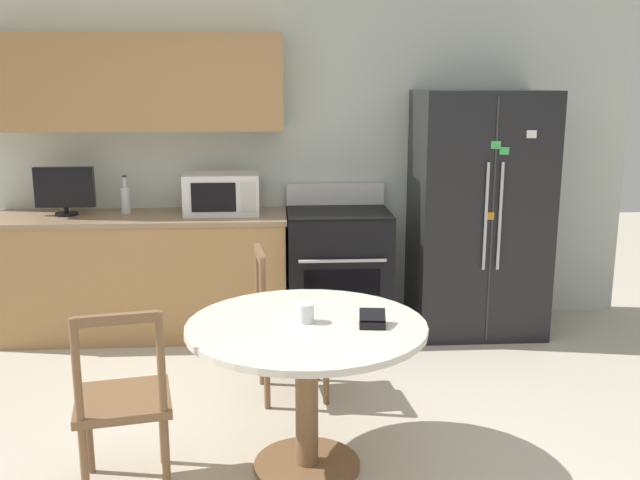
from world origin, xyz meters
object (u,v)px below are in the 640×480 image
(refrigerator, at_px, (478,213))
(microwave, at_px, (222,193))
(dining_chair_left, at_px, (123,402))
(candle_glass, at_px, (305,314))
(wallet, at_px, (372,320))
(oven_range, at_px, (338,270))
(countertop_tv, at_px, (65,189))
(dining_chair_far, at_px, (288,326))
(counter_bottle, at_px, (125,199))

(refrigerator, distance_m, microwave, 1.89)
(dining_chair_left, height_order, candle_glass, dining_chair_left)
(dining_chair_left, relative_size, candle_glass, 10.04)
(dining_chair_left, bearing_deg, wallet, -6.49)
(microwave, bearing_deg, oven_range, -4.66)
(refrigerator, height_order, dining_chair_left, refrigerator)
(dining_chair_left, height_order, wallet, dining_chair_left)
(countertop_tv, bearing_deg, dining_chair_left, -69.37)
(microwave, bearing_deg, dining_chair_far, -69.33)
(microwave, distance_m, countertop_tv, 1.13)
(candle_glass, bearing_deg, countertop_tv, 129.41)
(oven_range, bearing_deg, wallet, -90.62)
(refrigerator, xyz_separation_m, countertop_tv, (-3.01, 0.09, 0.20))
(oven_range, height_order, candle_glass, oven_range)
(oven_range, height_order, counter_bottle, counter_bottle)
(oven_range, height_order, dining_chair_left, oven_range)
(countertop_tv, height_order, candle_glass, countertop_tv)
(dining_chair_far, distance_m, wallet, 1.03)
(counter_bottle, distance_m, dining_chair_far, 1.80)
(oven_range, relative_size, counter_bottle, 3.89)
(microwave, relative_size, countertop_tv, 1.28)
(wallet, bearing_deg, counter_bottle, 125.69)
(microwave, bearing_deg, countertop_tv, -179.46)
(wallet, bearing_deg, oven_range, 89.38)
(refrigerator, bearing_deg, countertop_tv, 178.28)
(oven_range, bearing_deg, microwave, 175.34)
(countertop_tv, distance_m, wallet, 2.87)
(counter_bottle, height_order, dining_chair_left, counter_bottle)
(countertop_tv, bearing_deg, counter_bottle, 9.07)
(oven_range, bearing_deg, countertop_tv, 178.30)
(microwave, distance_m, counter_bottle, 0.72)
(microwave, bearing_deg, candle_glass, -75.56)
(counter_bottle, bearing_deg, refrigerator, -3.45)
(refrigerator, distance_m, dining_chair_left, 3.06)
(counter_bottle, relative_size, dining_chair_left, 0.31)
(refrigerator, distance_m, oven_range, 1.12)
(refrigerator, height_order, candle_glass, refrigerator)
(oven_range, relative_size, microwave, 1.99)
(oven_range, height_order, wallet, oven_range)
(oven_range, distance_m, microwave, 1.03)
(refrigerator, height_order, dining_chair_far, refrigerator)
(candle_glass, bearing_deg, wallet, -13.68)
(dining_chair_left, bearing_deg, countertop_tv, 99.57)
(dining_chair_far, bearing_deg, counter_bottle, -142.83)
(candle_glass, distance_m, wallet, 0.32)
(dining_chair_left, bearing_deg, refrigerator, 32.41)
(countertop_tv, relative_size, candle_glass, 4.70)
(microwave, distance_m, candle_glass, 2.10)
(candle_glass, relative_size, wallet, 0.64)
(counter_bottle, xyz_separation_m, dining_chair_far, (1.16, -1.25, -0.57))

